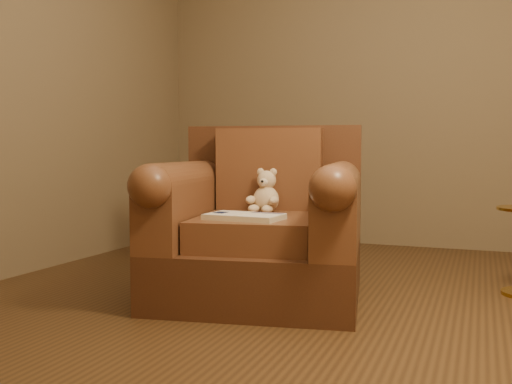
% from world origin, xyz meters
% --- Properties ---
extents(floor, '(4.00, 4.00, 0.00)m').
position_xyz_m(floor, '(0.00, 0.00, 0.00)').
color(floor, '#4C321A').
rests_on(floor, ground).
extents(armchair, '(1.22, 1.17, 0.95)m').
position_xyz_m(armchair, '(-0.37, -0.00, 0.37)').
color(armchair, '#4D2B19').
rests_on(armchair, floor).
extents(teddy_bear, '(0.19, 0.20, 0.25)m').
position_xyz_m(teddy_bear, '(-0.38, 0.08, 0.55)').
color(teddy_bear, beige).
rests_on(teddy_bear, armchair).
extents(guidebook, '(0.38, 0.24, 0.03)m').
position_xyz_m(guidebook, '(-0.35, -0.28, 0.47)').
color(guidebook, beige).
rests_on(guidebook, armchair).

